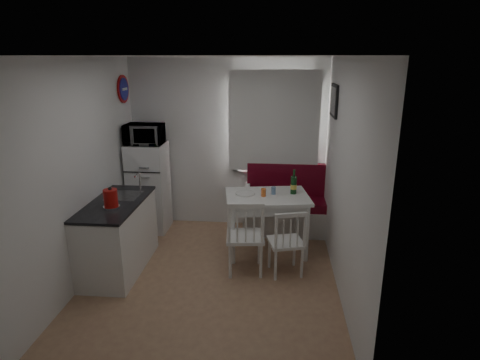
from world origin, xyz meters
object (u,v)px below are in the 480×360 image
object	(u,v)px
dining_table	(267,202)
wine_bottle	(294,182)
kettle	(111,198)
microwave	(144,134)
fridge	(149,187)
bench	(291,210)
kitchen_counter	(118,235)
chair_right	(286,236)
chair_left	(245,230)

from	to	relation	value
dining_table	wine_bottle	world-z (taller)	wine_bottle
kettle	wine_bottle	bearing A→B (deg)	24.26
kettle	microwave	bearing A→B (deg)	91.21
microwave	fridge	bearing A→B (deg)	90.00
dining_table	microwave	world-z (taller)	microwave
wine_bottle	microwave	bearing A→B (deg)	168.24
bench	fridge	bearing A→B (deg)	-177.02
dining_table	fridge	size ratio (longest dim) A/B	0.88
bench	microwave	size ratio (longest dim) A/B	2.69
bench	dining_table	distance (m)	0.89
dining_table	kettle	xyz separation A→B (m)	(-1.79, -0.87, 0.30)
dining_table	microwave	distance (m)	2.06
kitchen_counter	chair_right	size ratio (longest dim) A/B	2.68
chair_left	fridge	xyz separation A→B (m)	(-1.57, 1.27, 0.08)
chair_right	kettle	size ratio (longest dim) A/B	1.94
microwave	wine_bottle	xyz separation A→B (m)	(2.17, -0.45, -0.52)
bench	chair_right	size ratio (longest dim) A/B	2.94
fridge	chair_right	bearing A→B (deg)	-31.34
kitchen_counter	microwave	distance (m)	1.60
wine_bottle	fridge	bearing A→B (deg)	166.98
bench	fridge	world-z (taller)	fridge
kitchen_counter	microwave	size ratio (longest dim) A/B	2.45
chair_right	fridge	xyz separation A→B (m)	(-2.07, 1.26, 0.15)
kitchen_counter	bench	distance (m)	2.59
chair_right	microwave	size ratio (longest dim) A/B	0.91
chair_right	microwave	world-z (taller)	microwave
fridge	wine_bottle	size ratio (longest dim) A/B	4.06
fridge	kettle	xyz separation A→B (m)	(0.03, -1.47, 0.34)
chair_right	wine_bottle	xyz separation A→B (m)	(0.10, 0.76, 0.45)
chair_right	wine_bottle	bearing A→B (deg)	67.56
kitchen_counter	wine_bottle	world-z (taller)	kitchen_counter
kettle	bench	bearing A→B (deg)	36.28
kitchen_counter	wine_bottle	size ratio (longest dim) A/B	3.93
chair_left	fridge	size ratio (longest dim) A/B	0.38
bench	fridge	size ratio (longest dim) A/B	1.06
bench	fridge	distance (m)	2.21
kitchen_counter	fridge	world-z (taller)	fridge
kettle	fridge	bearing A→B (deg)	91.17
chair_left	chair_right	size ratio (longest dim) A/B	1.06
chair_left	kettle	distance (m)	1.61
dining_table	fridge	xyz separation A→B (m)	(-1.82, 0.60, -0.05)
bench	chair_left	distance (m)	1.54
dining_table	chair_left	bearing A→B (deg)	-119.52
chair_left	kettle	size ratio (longest dim) A/B	2.06
chair_right	kettle	bearing A→B (deg)	170.82
dining_table	bench	bearing A→B (deg)	54.11
bench	chair_left	world-z (taller)	bench
bench	microwave	distance (m)	2.48
kitchen_counter	dining_table	world-z (taller)	kitchen_counter
dining_table	chair_right	bearing A→B (deg)	-78.31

